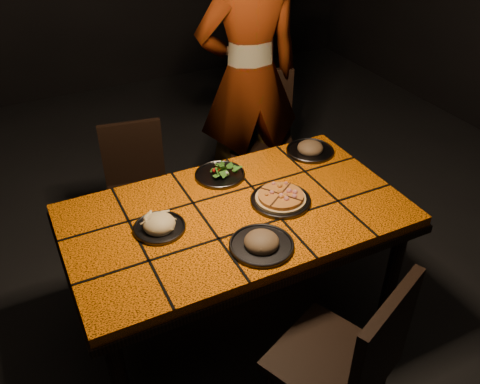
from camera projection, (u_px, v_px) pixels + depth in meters
name	position (u px, v px, depth m)	size (l,w,h in m)	color
room_shell	(235.00, 58.00, 1.98)	(6.04, 7.04, 3.08)	black
dining_table	(236.00, 224.00, 2.45)	(1.62, 0.92, 0.75)	orange
chair_near	(351.00, 359.00, 1.97)	(0.56, 0.56, 0.94)	black
chair_far_left	(137.00, 181.00, 3.12)	(0.43, 0.43, 0.83)	black
chair_far_right	(261.00, 132.00, 3.48)	(0.57, 0.57, 0.96)	black
diner	(249.00, 78.00, 3.25)	(0.69, 0.45, 1.89)	brown
plate_pizza	(281.00, 199.00, 2.46)	(0.34, 0.34, 0.04)	#3A393F
plate_pasta	(159.00, 226.00, 2.28)	(0.24, 0.24, 0.08)	#3A393F
plate_salad	(220.00, 172.00, 2.64)	(0.26, 0.26, 0.07)	#3A393F
plate_mushroom_a	(262.00, 242.00, 2.18)	(0.28, 0.28, 0.09)	#3A393F
plate_mushroom_b	(310.00, 149.00, 2.85)	(0.27, 0.27, 0.09)	#3A393F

